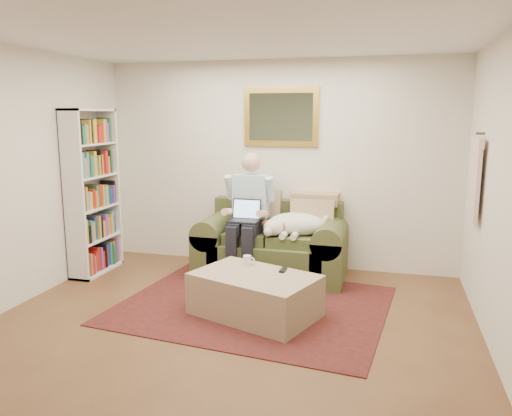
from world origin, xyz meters
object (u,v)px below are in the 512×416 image
at_px(sofa, 272,251).
at_px(sleeping_dog, 297,224).
at_px(seated_man, 247,217).
at_px(coffee_mug, 247,260).
at_px(ottoman, 255,295).
at_px(laptop, 245,215).
at_px(bookshelf, 93,192).

relative_size(sofa, sleeping_dog, 2.43).
bearing_deg(sleeping_dog, seated_man, -172.87).
bearing_deg(coffee_mug, ottoman, -60.24).
bearing_deg(coffee_mug, laptop, 107.63).
bearing_deg(ottoman, laptop, 111.05).
distance_m(sofa, bookshelf, 2.29).
bearing_deg(coffee_mug, sofa, 88.60).
distance_m(sleeping_dog, ottoman, 1.27).
distance_m(sofa, seated_man, 0.54).
distance_m(laptop, coffee_mug, 0.85).
xyz_separation_m(sleeping_dog, ottoman, (-0.19, -1.17, -0.47)).
distance_m(laptop, bookshelf, 1.90).
height_order(seated_man, laptop, seated_man).
bearing_deg(sleeping_dog, laptop, -166.36).
xyz_separation_m(laptop, coffee_mug, (0.24, -0.76, -0.31)).
height_order(laptop, coffee_mug, laptop).
height_order(seated_man, ottoman, seated_man).
xyz_separation_m(sleeping_dog, coffee_mug, (-0.34, -0.90, -0.21)).
distance_m(sofa, ottoman, 1.27).
bearing_deg(seated_man, sleeping_dog, 7.13).
bearing_deg(laptop, seated_man, 90.00).
bearing_deg(laptop, coffee_mug, -72.37).
height_order(ottoman, coffee_mug, coffee_mug).
bearing_deg(ottoman, coffee_mug, 119.76).
relative_size(sofa, ottoman, 1.53).
height_order(laptop, sleeping_dog, laptop).
height_order(sofa, coffee_mug, sofa).
bearing_deg(laptop, sleeping_dog, 13.64).
bearing_deg(laptop, sofa, 41.02).
height_order(sofa, sleeping_dog, sofa).
xyz_separation_m(sofa, bookshelf, (-2.14, -0.42, 0.70)).
height_order(sleeping_dog, bookshelf, bookshelf).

